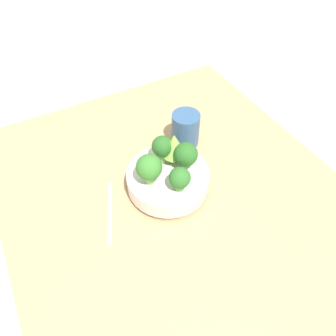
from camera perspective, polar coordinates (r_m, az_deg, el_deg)
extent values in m
plane|color=#ADA89E|center=(0.90, 1.21, -5.81)|extent=(6.00, 6.00, 0.00)
cube|color=tan|center=(0.89, 1.23, -5.08)|extent=(0.99, 0.87, 0.04)
cylinder|color=silver|center=(0.88, 0.00, -3.25)|extent=(0.10, 0.10, 0.01)
cylinder|color=silver|center=(0.85, 0.00, -1.96)|extent=(0.21, 0.21, 0.05)
cylinder|color=#7AB256|center=(0.81, -3.20, -1.68)|extent=(0.02, 0.02, 0.03)
sphere|color=#387A2D|center=(0.78, -3.32, 0.15)|extent=(0.06, 0.06, 0.06)
cylinder|color=#609347|center=(0.80, 2.01, -3.06)|extent=(0.02, 0.02, 0.02)
sphere|color=#2D6B28|center=(0.77, 2.07, -1.70)|extent=(0.05, 0.05, 0.05)
cylinder|color=#609347|center=(0.85, -1.05, 2.06)|extent=(0.03, 0.03, 0.03)
sphere|color=#286023|center=(0.83, -1.08, 3.76)|extent=(0.06, 0.06, 0.06)
cylinder|color=#7AB256|center=(0.86, 1.01, 1.94)|extent=(0.03, 0.03, 0.03)
cone|color=#93B751|center=(0.83, 1.05, 4.09)|extent=(0.06, 0.06, 0.06)
cylinder|color=#609347|center=(0.84, 3.00, 0.79)|extent=(0.02, 0.02, 0.02)
sphere|color=#286023|center=(0.82, 3.09, 2.40)|extent=(0.06, 0.06, 0.06)
cylinder|color=#33567F|center=(0.97, 3.05, 6.79)|extent=(0.08, 0.08, 0.10)
cube|color=silver|center=(0.85, -10.09, -7.56)|extent=(0.18, 0.08, 0.01)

